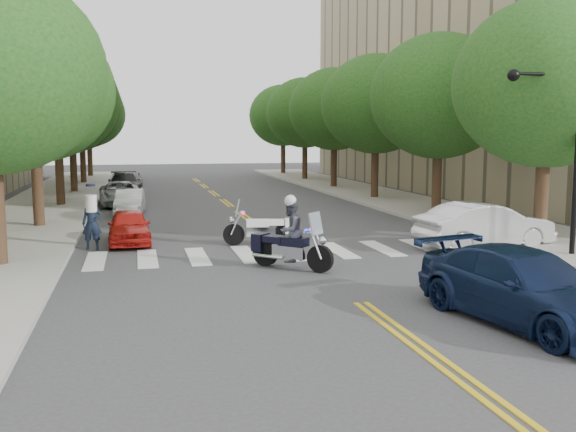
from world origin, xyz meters
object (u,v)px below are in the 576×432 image
object	(u,v)px
motorcycle_police	(289,236)
convertible	(485,225)
motorcycle_parked	(266,229)
officer_standing	(92,224)
sedan_blue	(524,287)

from	to	relation	value
motorcycle_police	convertible	distance (m)	7.42
motorcycle_police	convertible	xyz separation A→B (m)	(7.22, 1.70, -0.17)
motorcycle_police	motorcycle_parked	world-z (taller)	motorcycle_police
officer_standing	motorcycle_police	bearing A→B (deg)	-31.82
motorcycle_parked	sedan_blue	size ratio (longest dim) A/B	0.49
sedan_blue	officer_standing	bearing A→B (deg)	118.53
motorcycle_police	convertible	bearing A→B (deg)	148.46
sedan_blue	convertible	bearing A→B (deg)	52.96
officer_standing	convertible	size ratio (longest dim) A/B	0.38
motorcycle_parked	sedan_blue	bearing A→B (deg)	-152.41
motorcycle_police	sedan_blue	bearing A→B (deg)	73.72
motorcycle_police	officer_standing	bearing A→B (deg)	-82.83
convertible	sedan_blue	distance (m)	8.87
sedan_blue	motorcycle_parked	bearing A→B (deg)	95.90
motorcycle_parked	motorcycle_police	bearing A→B (deg)	-172.17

